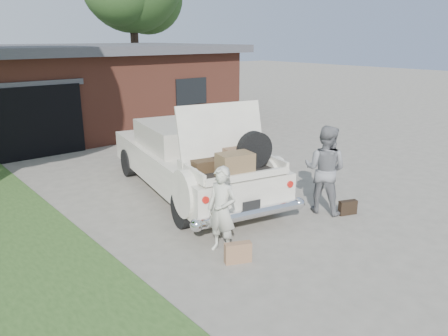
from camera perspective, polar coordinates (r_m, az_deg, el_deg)
ground at (r=8.66m, az=2.56°, el=-7.87°), size 90.00×90.00×0.00m
house at (r=18.49m, az=-19.88°, el=9.78°), size 12.80×7.80×3.30m
sedan at (r=10.41m, az=-4.35°, el=1.30°), size 3.32×6.04×2.34m
woman_left at (r=7.49m, az=-0.29°, el=-5.53°), size 0.51×0.64×1.54m
woman_right at (r=9.40m, az=13.04°, el=-0.19°), size 0.98×1.10×1.88m
suitcase_left at (r=7.38m, az=1.83°, el=-10.99°), size 0.47×0.32×0.35m
suitcase_right at (r=9.60m, az=15.85°, el=-4.99°), size 0.42×0.26×0.31m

